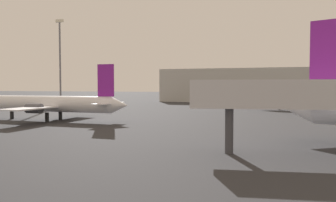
{
  "coord_description": "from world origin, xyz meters",
  "views": [
    {
      "loc": [
        4.53,
        -7.01,
        5.71
      ],
      "look_at": [
        -7.1,
        30.01,
        3.95
      ],
      "focal_mm": 35.5,
      "sensor_mm": 36.0,
      "label": 1
    }
  ],
  "objects": [
    {
      "name": "airplane_distant",
      "position": [
        12.45,
        74.0,
        3.18
      ],
      "size": [
        25.68,
        20.23,
        9.44
      ],
      "rotation": [
        0.0,
        0.0,
        2.92
      ],
      "color": "#B2BCCC",
      "rests_on": "ground_plane"
    },
    {
      "name": "airplane_on_taxiway",
      "position": [
        -30.45,
        39.18,
        2.78
      ],
      "size": [
        29.19,
        20.0,
        9.06
      ],
      "rotation": [
        0.0,
        0.0,
        3.12
      ],
      "color": "white",
      "rests_on": "ground_plane"
    },
    {
      "name": "light_mast_left",
      "position": [
        -53.22,
        74.24,
        13.58
      ],
      "size": [
        2.4,
        0.5,
        24.55
      ],
      "color": "slate",
      "rests_on": "ground_plane"
    },
    {
      "name": "terminal_building",
      "position": [
        7.54,
        116.1,
        5.9
      ],
      "size": [
        84.25,
        18.17,
        11.8
      ],
      "primitive_type": "cube",
      "color": "#B7B7B2",
      "rests_on": "ground_plane"
    }
  ]
}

